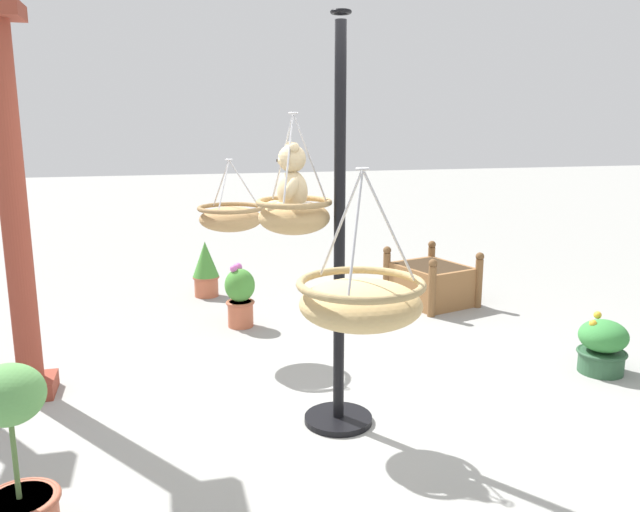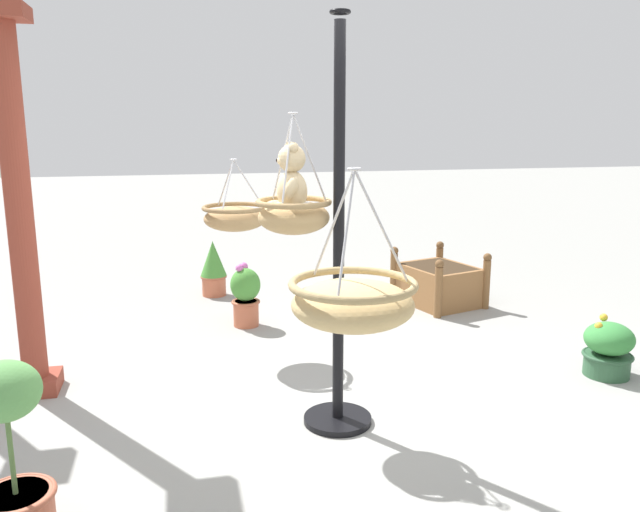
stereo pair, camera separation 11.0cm
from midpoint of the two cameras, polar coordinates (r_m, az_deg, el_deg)
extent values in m
plane|color=gray|center=(4.44, 2.17, -13.50)|extent=(40.00, 40.00, 0.00)
cylinder|color=black|center=(3.86, 2.52, 1.98)|extent=(0.07, 0.07, 2.49)
cylinder|color=black|center=(4.24, 2.36, -14.50)|extent=(0.44, 0.44, 0.04)
torus|color=black|center=(3.85, 2.71, 21.15)|extent=(0.12, 0.12, 0.02)
ellipsoid|color=tan|center=(3.93, -1.57, 3.51)|extent=(0.45, 0.45, 0.21)
torus|color=#97794E|center=(3.92, -1.58, 4.89)|extent=(0.47, 0.47, 0.04)
ellipsoid|color=silver|center=(3.93, -1.58, 3.79)|extent=(0.39, 0.39, 0.17)
cylinder|color=#B7B7BC|center=(3.97, -2.60, 8.87)|extent=(0.19, 0.12, 0.54)
cylinder|color=#B7B7BC|center=(3.79, -2.11, 8.72)|extent=(0.19, 0.12, 0.54)
cylinder|color=#B7B7BC|center=(3.91, -0.11, 8.83)|extent=(0.01, 0.22, 0.54)
torus|color=#B7B7BC|center=(3.89, -1.63, 12.76)|extent=(0.06, 0.06, 0.01)
ellipsoid|color=#D1B789|center=(3.91, -1.73, 5.81)|extent=(0.22, 0.19, 0.26)
sphere|color=#D1B789|center=(3.89, -1.75, 8.78)|extent=(0.21, 0.21, 0.17)
ellipsoid|color=beige|center=(3.88, -2.65, 8.58)|extent=(0.09, 0.08, 0.05)
sphere|color=black|center=(3.87, -3.01, 8.61)|extent=(0.02, 0.02, 0.02)
sphere|color=#D1B789|center=(3.83, -1.58, 9.75)|extent=(0.06, 0.06, 0.06)
sphere|color=#D1B789|center=(3.94, -1.93, 9.82)|extent=(0.06, 0.06, 0.06)
ellipsoid|color=#D1B789|center=(3.78, -1.80, 6.10)|extent=(0.07, 0.13, 0.17)
ellipsoid|color=#D1B789|center=(4.01, -2.45, 6.44)|extent=(0.07, 0.13, 0.17)
ellipsoid|color=#D1B789|center=(3.84, -2.92, 4.26)|extent=(0.08, 0.15, 0.08)
ellipsoid|color=#D1B789|center=(3.96, -3.23, 4.49)|extent=(0.08, 0.15, 0.08)
ellipsoid|color=tan|center=(2.81, 4.10, -4.42)|extent=(0.55, 0.55, 0.21)
torus|color=tan|center=(2.79, 4.13, -2.55)|extent=(0.57, 0.57, 0.04)
cylinder|color=#B7B7BC|center=(2.82, 2.33, 2.88)|extent=(0.23, 0.14, 0.51)
cylinder|color=#B7B7BC|center=(2.61, 3.58, 2.13)|extent=(0.23, 0.14, 0.51)
cylinder|color=#B7B7BC|center=(2.77, 6.71, 2.65)|extent=(0.01, 0.26, 0.51)
torus|color=#B7B7BC|center=(2.70, 4.29, 7.84)|extent=(0.06, 0.06, 0.01)
ellipsoid|color=#A37F51|center=(5.24, -7.07, 3.36)|extent=(0.51, 0.51, 0.20)
torus|color=olive|center=(5.23, -7.10, 4.35)|extent=(0.54, 0.54, 0.04)
cylinder|color=#B7B7BC|center=(5.30, -7.91, 6.56)|extent=(0.22, 0.13, 0.40)
cylinder|color=#B7B7BC|center=(5.10, -7.70, 6.36)|extent=(0.22, 0.13, 0.40)
cylinder|color=#B7B7BC|center=(5.22, -5.86, 6.53)|extent=(0.01, 0.25, 0.40)
torus|color=#B7B7BC|center=(5.19, -7.21, 8.64)|extent=(0.06, 0.06, 0.01)
cylinder|color=brown|center=(4.76, -24.86, 3.24)|extent=(0.18, 0.18, 2.56)
cube|color=brown|center=(5.07, -23.63, -10.47)|extent=(0.32, 0.32, 0.12)
cube|color=olive|center=(6.87, 11.10, -2.59)|extent=(0.90, 0.82, 0.41)
cube|color=#382819|center=(6.83, 11.16, -1.15)|extent=(0.79, 0.72, 0.06)
cylinder|color=brown|center=(6.38, 11.12, -3.25)|extent=(0.08, 0.08, 0.51)
cylinder|color=brown|center=(6.95, 7.12, -1.85)|extent=(0.08, 0.08, 0.51)
cylinder|color=brown|center=(6.80, 15.20, -2.51)|extent=(0.08, 0.08, 0.51)
cylinder|color=brown|center=(7.34, 11.11, -1.25)|extent=(0.08, 0.08, 0.51)
sphere|color=brown|center=(6.31, 11.22, -0.72)|extent=(0.09, 0.09, 0.09)
sphere|color=brown|center=(6.89, 7.18, 0.48)|extent=(0.09, 0.09, 0.09)
sphere|color=brown|center=(6.73, 15.34, -0.13)|extent=(0.09, 0.09, 0.09)
sphere|color=brown|center=(7.28, 11.20, 0.96)|extent=(0.09, 0.09, 0.09)
cylinder|color=#BC6042|center=(6.09, -6.17, -5.15)|extent=(0.24, 0.24, 0.24)
torus|color=#A9573B|center=(6.06, -6.20, -4.14)|extent=(0.27, 0.27, 0.03)
cylinder|color=#382819|center=(6.06, -6.19, -4.18)|extent=(0.21, 0.21, 0.03)
ellipsoid|color=#478E38|center=(6.01, -6.23, -2.59)|extent=(0.29, 0.29, 0.32)
sphere|color=#D166B7|center=(6.03, -6.41, -0.98)|extent=(0.09, 0.09, 0.09)
sphere|color=#D166B7|center=(5.96, -6.78, -1.10)|extent=(0.07, 0.07, 0.07)
cylinder|color=#BC6042|center=(7.18, -9.11, -2.63)|extent=(0.26, 0.26, 0.23)
torus|color=#A9573B|center=(7.16, -9.13, -1.83)|extent=(0.30, 0.30, 0.03)
cylinder|color=#382819|center=(7.16, -9.13, -1.87)|extent=(0.23, 0.23, 0.03)
cone|color=#478E38|center=(7.11, -9.19, -0.21)|extent=(0.29, 0.29, 0.39)
cylinder|color=#AD563D|center=(3.52, -24.76, -20.25)|extent=(0.33, 0.33, 0.20)
torus|color=#9C4E37|center=(3.47, -24.90, -18.99)|extent=(0.37, 0.37, 0.03)
cylinder|color=#382819|center=(3.47, -24.89, -19.07)|extent=(0.29, 0.29, 0.03)
cylinder|color=#4C6B38|center=(3.38, -25.21, -16.02)|extent=(0.02, 0.02, 0.39)
ellipsoid|color=#56934C|center=(3.24, -25.73, -10.93)|extent=(0.33, 0.33, 0.28)
cylinder|color=#2D5638|center=(5.42, 24.99, -8.87)|extent=(0.34, 0.34, 0.17)
torus|color=#294E32|center=(5.39, 25.06, -8.11)|extent=(0.37, 0.37, 0.03)
cylinder|color=#382819|center=(5.39, 25.05, -8.16)|extent=(0.30, 0.30, 0.03)
ellipsoid|color=#38843D|center=(5.35, 25.19, -6.76)|extent=(0.37, 0.37, 0.25)
sphere|color=gold|center=(5.40, 24.76, -5.05)|extent=(0.06, 0.06, 0.06)
sphere|color=gold|center=(5.27, 24.39, -5.77)|extent=(0.06, 0.06, 0.06)
camera|label=1|loc=(0.05, -89.22, 0.17)|focal=35.47mm
camera|label=2|loc=(0.05, 90.78, -0.17)|focal=35.47mm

